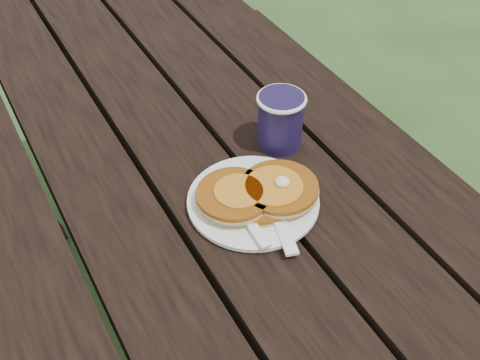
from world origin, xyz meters
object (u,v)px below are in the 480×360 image
picnic_table (194,289)px  pancake_stack (258,193)px  plate (253,202)px  coffee_cup (281,118)px

picnic_table → pancake_stack: (0.06, -0.17, 0.41)m
plate → coffee_cup: bearing=43.3°
pancake_stack → coffee_cup: (0.11, 0.11, 0.03)m
pancake_stack → coffee_cup: 0.16m
picnic_table → plate: size_ratio=8.87×
picnic_table → plate: 0.42m
plate → coffee_cup: coffee_cup is taller
picnic_table → pancake_stack: bearing=-71.4°
picnic_table → pancake_stack: size_ratio=9.48×
picnic_table → coffee_cup: size_ratio=18.02×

